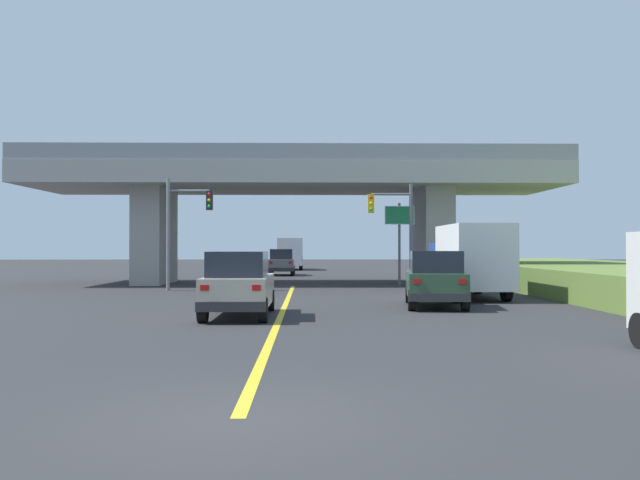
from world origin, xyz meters
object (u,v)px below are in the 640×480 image
(suv_lead, at_px, (239,284))
(traffic_signal_farside, at_px, (183,220))
(suv_crossing, at_px, (435,279))
(box_truck, at_px, (470,260))
(highway_sign, at_px, (399,225))
(traffic_signal_nearside, at_px, (397,222))
(semi_truck_distant, at_px, (291,253))
(sedan_oncoming, at_px, (282,262))

(suv_lead, height_order, traffic_signal_farside, traffic_signal_farside)
(suv_crossing, distance_m, box_truck, 5.01)
(highway_sign, bearing_deg, box_truck, -78.28)
(suv_crossing, height_order, box_truck, box_truck)
(traffic_signal_nearside, distance_m, traffic_signal_farside, 10.81)
(box_truck, distance_m, semi_truck_distant, 37.21)
(box_truck, distance_m, sedan_oncoming, 24.99)
(sedan_oncoming, bearing_deg, suv_crossing, -76.53)
(suv_crossing, height_order, highway_sign, highway_sign)
(suv_crossing, bearing_deg, sedan_oncoming, 110.19)
(box_truck, distance_m, traffic_signal_nearside, 6.60)
(suv_lead, height_order, sedan_oncoming, same)
(box_truck, height_order, semi_truck_distant, box_truck)
(traffic_signal_farside, height_order, semi_truck_distant, traffic_signal_farside)
(box_truck, xyz_separation_m, semi_truck_distant, (-8.63, 36.19, -0.03))
(traffic_signal_nearside, bearing_deg, semi_truck_distant, 101.71)
(suv_lead, xyz_separation_m, traffic_signal_farside, (-4.11, 12.69, 2.50))
(sedan_oncoming, distance_m, traffic_signal_farside, 18.97)
(sedan_oncoming, height_order, traffic_signal_farside, traffic_signal_farside)
(highway_sign, bearing_deg, suv_crossing, -92.11)
(suv_lead, distance_m, suv_crossing, 7.47)
(box_truck, bearing_deg, traffic_signal_nearside, 111.78)
(suv_lead, bearing_deg, sedan_oncoming, 89.89)
(suv_crossing, relative_size, sedan_oncoming, 1.03)
(suv_lead, xyz_separation_m, sedan_oncoming, (0.06, 31.02, -0.00))
(traffic_signal_nearside, bearing_deg, sedan_oncoming, 110.73)
(suv_lead, xyz_separation_m, highway_sign, (7.19, 16.47, 2.39))
(suv_crossing, relative_size, traffic_signal_nearside, 0.87)
(box_truck, bearing_deg, suv_crossing, -117.62)
(sedan_oncoming, distance_m, semi_truck_distant, 12.88)
(traffic_signal_farside, distance_m, highway_sign, 11.92)
(suv_lead, bearing_deg, highway_sign, 66.42)
(suv_lead, relative_size, box_truck, 0.70)
(traffic_signal_nearside, bearing_deg, traffic_signal_farside, -175.25)
(traffic_signal_nearside, relative_size, semi_truck_distant, 0.84)
(sedan_oncoming, relative_size, highway_sign, 0.99)
(suv_crossing, xyz_separation_m, traffic_signal_farside, (-10.82, 9.41, 2.50))
(traffic_signal_nearside, bearing_deg, box_truck, -68.22)
(traffic_signal_nearside, xyz_separation_m, semi_truck_distant, (-6.28, 30.30, -1.86))
(box_truck, height_order, highway_sign, highway_sign)
(traffic_signal_farside, bearing_deg, sedan_oncoming, 77.17)
(traffic_signal_farside, bearing_deg, semi_truck_distant, 81.81)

